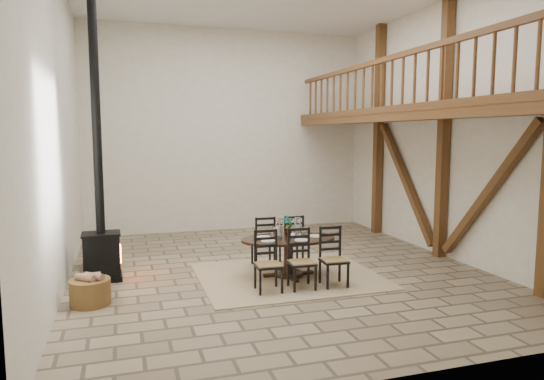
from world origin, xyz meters
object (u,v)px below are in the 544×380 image
object	(u,v)px
dining_table	(290,256)
log_basket	(90,291)
wood_stove	(100,213)
log_stack	(94,257)

from	to	relation	value
dining_table	log_basket	distance (m)	3.17
wood_stove	log_stack	distance (m)	1.34
wood_stove	dining_table	bearing A→B (deg)	-16.94
dining_table	log_stack	bearing A→B (deg)	153.81
wood_stove	log_basket	xyz separation A→B (m)	(-0.12, -1.19, -0.93)
wood_stove	log_basket	world-z (taller)	wood_stove
dining_table	wood_stove	distance (m)	3.21
dining_table	wood_stove	xyz separation A→B (m)	(-3.02, 0.82, 0.76)
log_basket	log_stack	distance (m)	2.11
log_stack	log_basket	bearing A→B (deg)	-88.62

